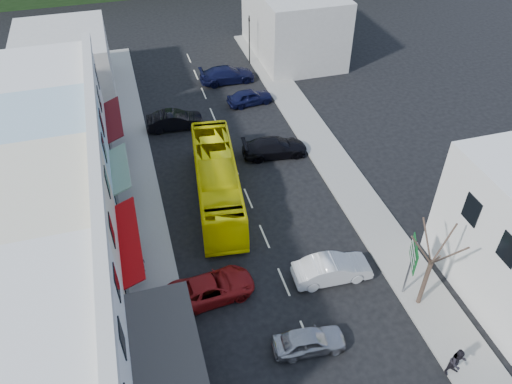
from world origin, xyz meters
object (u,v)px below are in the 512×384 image
object	(u,v)px
car_white	(332,270)
traffic_signal	(249,40)
pedestrian_left	(141,263)
car_red	(211,288)
bus	(217,182)
direction_sign	(409,269)
pedestrian_right	(457,363)
car_silver	(309,340)
street_tree	(431,263)

from	to	relation	value
car_white	traffic_signal	xyz separation A→B (m)	(3.11, 29.56, 1.81)
car_white	pedestrian_left	bearing A→B (deg)	75.10
car_red	pedestrian_left	world-z (taller)	pedestrian_left
bus	direction_sign	distance (m)	14.16
car_white	pedestrian_right	bearing A→B (deg)	-152.91
bus	pedestrian_right	distance (m)	18.64
car_red	car_silver	bearing A→B (deg)	-144.53
direction_sign	pedestrian_right	bearing A→B (deg)	-67.15
car_red	pedestrian_right	bearing A→B (deg)	-133.29
car_white	street_tree	world-z (taller)	street_tree
bus	car_silver	size ratio (longest dim) A/B	2.64
car_white	car_red	world-z (taller)	same
bus	car_silver	bearing A→B (deg)	-74.88
pedestrian_left	street_tree	xyz separation A→B (m)	(14.89, -6.56, 2.41)
bus	car_red	distance (m)	8.74
pedestrian_right	street_tree	bearing A→B (deg)	81.35
car_white	traffic_signal	world-z (taller)	traffic_signal
car_white	car_red	distance (m)	7.23
car_red	street_tree	distance (m)	12.19
pedestrian_left	car_white	bearing A→B (deg)	-98.69
direction_sign	bus	bearing A→B (deg)	150.79
car_red	pedestrian_right	size ratio (longest dim) A/B	2.71
pedestrian_right	car_red	bearing A→B (deg)	141.34
car_silver	pedestrian_right	xyz separation A→B (m)	(6.47, -3.44, 0.30)
car_red	traffic_signal	world-z (taller)	traffic_signal
car_white	car_red	bearing A→B (deg)	87.27
car_silver	street_tree	bearing A→B (deg)	-77.46
pedestrian_right	traffic_signal	size ratio (longest dim) A/B	0.34
pedestrian_left	street_tree	distance (m)	16.45
car_white	traffic_signal	size ratio (longest dim) A/B	0.88
direction_sign	car_white	bearing A→B (deg)	171.58
car_silver	street_tree	size ratio (longest dim) A/B	0.65
car_silver	direction_sign	xyz separation A→B (m)	(6.57, 1.88, 1.40)
car_red	direction_sign	world-z (taller)	direction_sign
car_silver	pedestrian_right	world-z (taller)	pedestrian_right
car_red	pedestrian_left	bearing A→B (deg)	47.43
pedestrian_left	pedestrian_right	bearing A→B (deg)	-118.77
street_tree	bus	bearing A→B (deg)	126.33
pedestrian_left	pedestrian_right	size ratio (longest dim) A/B	1.00
street_tree	traffic_signal	size ratio (longest dim) A/B	1.36
pedestrian_right	direction_sign	bearing A→B (deg)	87.96
direction_sign	traffic_signal	world-z (taller)	traffic_signal
pedestrian_right	street_tree	distance (m)	5.07
direction_sign	street_tree	size ratio (longest dim) A/B	0.62
car_silver	car_red	world-z (taller)	same
car_white	pedestrian_right	distance (m)	8.33
bus	street_tree	world-z (taller)	street_tree
car_red	direction_sign	size ratio (longest dim) A/B	1.09
pedestrian_left	direction_sign	world-z (taller)	direction_sign
bus	car_red	world-z (taller)	bus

